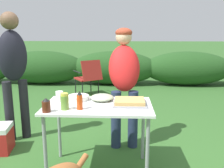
{
  "coord_description": "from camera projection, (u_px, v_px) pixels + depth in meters",
  "views": [
    {
      "loc": [
        0.25,
        -2.44,
        1.5
      ],
      "look_at": [
        0.13,
        0.32,
        0.89
      ],
      "focal_mm": 40.0,
      "sensor_mm": 36.0,
      "label": 1
    }
  ],
  "objects": [
    {
      "name": "shrub_hedge",
      "position": [
        114.0,
        68.0,
        6.87
      ],
      "size": [
        14.4,
        0.9,
        0.92
      ],
      "color": "#234C1E",
      "rests_on": "ground"
    },
    {
      "name": "folding_table",
      "position": [
        98.0,
        112.0,
        2.58
      ],
      "size": [
        1.1,
        0.64,
        0.74
      ],
      "color": "white",
      "rests_on": "ground"
    },
    {
      "name": "food_tray",
      "position": [
        130.0,
        102.0,
        2.56
      ],
      "size": [
        0.35,
        0.29,
        0.06
      ],
      "color": "#9E9EA3",
      "rests_on": "folding_table"
    },
    {
      "name": "plate_stack",
      "position": [
        78.0,
        98.0,
        2.73
      ],
      "size": [
        0.23,
        0.23,
        0.05
      ],
      "primitive_type": "cylinder",
      "color": "white",
      "rests_on": "folding_table"
    },
    {
      "name": "mixing_bowl",
      "position": [
        102.0,
        97.0,
        2.71
      ],
      "size": [
        0.25,
        0.25,
        0.07
      ],
      "primitive_type": "ellipsoid",
      "color": "#ADBC99",
      "rests_on": "folding_table"
    },
    {
      "name": "paper_cup_stack",
      "position": [
        59.0,
        96.0,
        2.69
      ],
      "size": [
        0.08,
        0.08,
        0.11
      ],
      "primitive_type": "cylinder",
      "color": "white",
      "rests_on": "folding_table"
    },
    {
      "name": "hot_sauce_bottle",
      "position": [
        80.0,
        101.0,
        2.4
      ],
      "size": [
        0.06,
        0.06,
        0.18
      ],
      "color": "#CC4214",
      "rests_on": "folding_table"
    },
    {
      "name": "relish_jar",
      "position": [
        65.0,
        102.0,
        2.4
      ],
      "size": [
        0.08,
        0.08,
        0.16
      ],
      "color": "olive",
      "rests_on": "folding_table"
    },
    {
      "name": "bbq_sauce_bottle",
      "position": [
        46.0,
        105.0,
        2.33
      ],
      "size": [
        0.08,
        0.08,
        0.13
      ],
      "color": "#562314",
      "rests_on": "folding_table"
    },
    {
      "name": "standing_person_in_gray_fleece",
      "position": [
        124.0,
        75.0,
        3.16
      ],
      "size": [
        0.43,
        0.52,
        1.52
      ],
      "rotation": [
        0.0,
        0.0,
        0.09
      ],
      "color": "#232D4C",
      "rests_on": "ground"
    },
    {
      "name": "standing_person_in_red_jacket",
      "position": [
        13.0,
        65.0,
        3.28
      ],
      "size": [
        0.46,
        0.43,
        1.72
      ],
      "rotation": [
        0.0,
        0.0,
        0.62
      ],
      "color": "black",
      "rests_on": "ground"
    },
    {
      "name": "camp_chair_green_behind_table",
      "position": [
        89.0,
        76.0,
        5.64
      ],
      "size": [
        0.71,
        0.75,
        0.83
      ],
      "rotation": [
        0.0,
        0.0,
        0.58
      ],
      "color": "maroon",
      "rests_on": "ground"
    }
  ]
}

